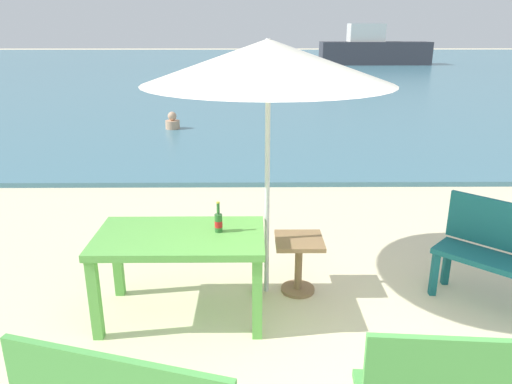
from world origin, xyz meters
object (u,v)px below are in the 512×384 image
Objects in this scene: beer_bottle_amber at (218,221)px; boat_sailboat at (373,50)px; picnic_table_green at (180,246)px; patio_umbrella at (268,62)px; side_table_wood at (299,257)px; swimmer_person at (172,122)px; bench_teal_center at (511,253)px.

beer_bottle_amber is 0.04× the size of boat_sailboat.
beer_bottle_amber is at bearing 9.05° from picnic_table_green.
patio_umbrella is at bearing 27.92° from picnic_table_green.
side_table_wood is at bearing 25.13° from beer_bottle_amber.
swimmer_person is (-2.34, 7.48, -0.11)m from side_table_wood.
side_table_wood is (0.30, -0.00, -1.76)m from patio_umbrella.
bench_teal_center reaches higher than picnic_table_green.
patio_umbrella reaches higher than side_table_wood.
patio_umbrella is (0.74, 0.39, 1.47)m from picnic_table_green.
patio_umbrella is at bearing -74.73° from swimmer_person.
picnic_table_green is 2.84m from bench_teal_center.
swimmer_person is at bearing 101.75° from beer_bottle_amber.
side_table_wood is 0.08× the size of boat_sailboat.
boat_sailboat is (5.82, 29.53, 0.47)m from bench_teal_center.
bench_teal_center is at bearing -101.14° from boat_sailboat.
picnic_table_green is 1.25× the size of bench_teal_center.
boat_sailboat is at bearing 74.84° from patio_umbrella.
swimmer_person is at bearing 107.37° from side_table_wood.
patio_umbrella is 1.79m from side_table_wood.
swimmer_person is (-2.04, 7.48, -1.88)m from patio_umbrella.
swimmer_person is 0.06× the size of boat_sailboat.
side_table_wood is at bearing 170.31° from bench_teal_center.
beer_bottle_amber is 0.93m from side_table_wood.
picnic_table_green is at bearing -80.59° from swimmer_person.
side_table_wood is at bearing -104.61° from boat_sailboat.
picnic_table_green is at bearing -159.55° from side_table_wood.
patio_umbrella reaches higher than bench_teal_center.
bench_teal_center reaches higher than side_table_wood.
side_table_wood is (0.71, 0.34, -0.50)m from beer_bottle_amber.
boat_sailboat is (9.96, 21.74, 0.77)m from swimmer_person.
side_table_wood is 7.84m from swimmer_person.
swimmer_person is at bearing 117.99° from bench_teal_center.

